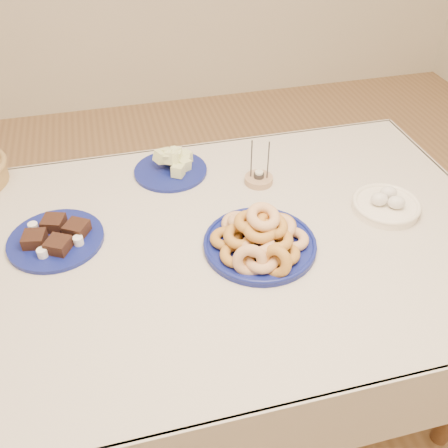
# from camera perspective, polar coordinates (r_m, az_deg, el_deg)

# --- Properties ---
(ground) EXTENTS (5.00, 5.00, 0.00)m
(ground) POSITION_cam_1_polar(r_m,az_deg,el_deg) (2.04, -0.36, -17.82)
(ground) COLOR #966D47
(ground) RESTS_ON ground
(dining_table) EXTENTS (1.71, 1.11, 0.75)m
(dining_table) POSITION_cam_1_polar(r_m,az_deg,el_deg) (1.54, -0.46, -4.77)
(dining_table) COLOR brown
(dining_table) RESTS_ON ground
(donut_platter) EXTENTS (0.43, 0.43, 0.15)m
(donut_platter) POSITION_cam_1_polar(r_m,az_deg,el_deg) (1.41, 4.16, -1.60)
(donut_platter) COLOR navy
(donut_platter) RESTS_ON dining_table
(melon_plate) EXTENTS (0.33, 0.33, 0.09)m
(melon_plate) POSITION_cam_1_polar(r_m,az_deg,el_deg) (1.75, -5.93, 6.77)
(melon_plate) COLOR navy
(melon_plate) RESTS_ON dining_table
(brownie_plate) EXTENTS (0.37, 0.37, 0.05)m
(brownie_plate) POSITION_cam_1_polar(r_m,az_deg,el_deg) (1.53, -18.67, -1.50)
(brownie_plate) COLOR navy
(brownie_plate) RESTS_ON dining_table
(candle_holder) EXTENTS (0.13, 0.13, 0.16)m
(candle_holder) POSITION_cam_1_polar(r_m,az_deg,el_deg) (1.69, 3.99, 5.18)
(candle_holder) COLOR #A67E5C
(candle_holder) RESTS_ON dining_table
(egg_bowl) EXTENTS (0.27, 0.27, 0.07)m
(egg_bowl) POSITION_cam_1_polar(r_m,az_deg,el_deg) (1.64, 18.05, 2.14)
(egg_bowl) COLOR white
(egg_bowl) RESTS_ON dining_table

